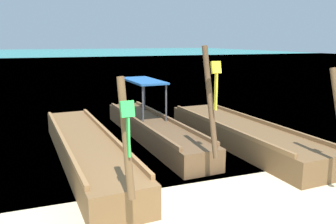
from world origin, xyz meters
name	(u,v)px	position (x,y,z in m)	size (l,w,h in m)	color
sea_water	(57,57)	(0.00, 61.90, 0.00)	(120.00, 120.00, 0.00)	teal
longtail_boat_green_ribbon	(86,149)	(-2.11, 3.97, 0.32)	(1.61, 7.00, 2.43)	brown
longtail_boat_yellow_ribbon	(153,128)	(0.03, 5.26, 0.35)	(1.41, 6.81, 2.85)	brown
longtail_boat_red_ribbon	(241,134)	(2.24, 3.90, 0.30)	(1.70, 6.66, 2.43)	brown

